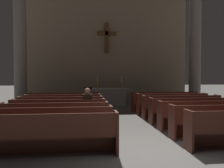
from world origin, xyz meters
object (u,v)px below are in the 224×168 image
Objects in this scene: pew_left_row_2 at (51,125)px; pew_left_row_3 at (55,118)px; pew_right_row_7 at (164,101)px; pew_left_row_5 at (61,109)px; candlestick_left at (98,85)px; pew_left_row_1 at (45,134)px; pew_right_row_6 at (172,104)px; column_right_second at (195,45)px; pew_left_row_4 at (58,113)px; pew_right_row_4 at (193,110)px; candlestick_right at (122,84)px; column_left_second at (20,43)px; pew_right_row_5 at (181,107)px; altar at (110,96)px; lone_worshipper at (87,106)px; pew_left_row_6 at (63,105)px; pew_left_row_7 at (65,103)px; lectern at (88,98)px; pew_right_row_3 at (207,115)px.

pew_left_row_3 is at bearing 90.00° from pew_left_row_2.
pew_left_row_5 is at bearing -155.68° from pew_right_row_7.
pew_left_row_1 is at bearing -100.65° from candlestick_left.
pew_right_row_6 is 0.45× the size of column_right_second.
pew_left_row_4 is (0.00, 1.09, 0.00)m from pew_left_row_3.
candlestick_left is at bearing 118.08° from pew_right_row_4.
candlestick_right is (3.11, 9.10, 0.75)m from pew_left_row_1.
pew_left_row_5 is 5.55m from column_left_second.
pew_right_row_5 is 2.18m from pew_right_row_7.
column_left_second reaches higher than altar.
lone_worshipper is at bearing -164.63° from pew_right_row_5.
column_left_second reaches higher than pew_left_row_6.
pew_right_row_5 is at bearing -56.74° from candlestick_left.
column_right_second is (7.22, 8.36, 3.00)m from pew_left_row_1.
pew_left_row_7 is 4.82m from pew_right_row_7.
pew_left_row_5 is 4.82m from pew_right_row_5.
pew_left_row_4 and pew_left_row_6 have the same top height.
column_right_second is (7.22, 1.83, 3.00)m from pew_left_row_7.
pew_left_row_5 is 2.76× the size of lectern.
pew_left_row_4 is at bearing 90.00° from pew_left_row_1.
column_left_second reaches higher than pew_left_row_7.
pew_left_row_4 is at bearing -106.35° from candlestick_left.
pew_left_row_3 is 7.17m from candlestick_left.
pew_left_row_1 is 1.00× the size of pew_left_row_2.
column_right_second is at bearing 68.82° from pew_right_row_3.
lone_worshipper is at bearing -140.90° from column_right_second.
pew_left_row_2 is 1.00× the size of pew_right_row_7.
candlestick_right reaches higher than lectern.
pew_left_row_6 is 1.00× the size of pew_right_row_4.
column_right_second is (2.40, 2.92, 3.00)m from pew_right_row_6.
candlestick_left is (-3.11, 6.92, 0.75)m from pew_right_row_3.
pew_right_row_4 is 6.38m from column_right_second.
pew_left_row_6 is 4.82m from column_left_second.
lectern is (-3.69, 3.54, 0.07)m from pew_right_row_5.
pew_right_row_6 is 4.39m from lone_worshipper.
column_right_second is at bearing 39.10° from lone_worshipper.
column_right_second is (7.22, 7.27, 3.00)m from pew_left_row_2.
pew_right_row_5 is at bearing -70.16° from candlestick_right.
lectern is at bearing 80.55° from pew_left_row_2.
pew_left_row_4 is 1.02m from lone_worshipper.
altar is at bearing 70.79° from pew_left_row_3.
pew_right_row_7 is 4.25m from column_right_second.
pew_left_row_5 is at bearing 180.00° from pew_right_row_5.
pew_right_row_4 is 1.00× the size of pew_right_row_7.
candlestick_right is at bearing 68.78° from pew_left_row_2.
pew_left_row_1 is 1.09m from pew_left_row_2.
pew_left_row_4 is 4.94m from pew_right_row_3.
candlestick_right reaches higher than pew_left_row_4.
pew_right_row_3 is at bearing -90.00° from pew_right_row_4.
lectern is at bearing -175.64° from column_right_second.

